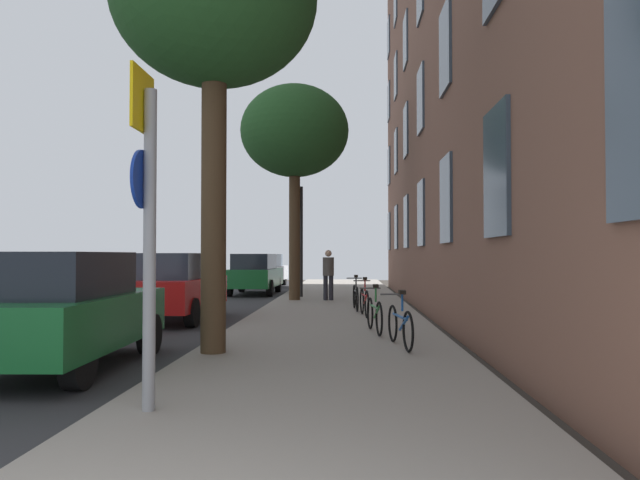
{
  "coord_description": "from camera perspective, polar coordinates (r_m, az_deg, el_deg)",
  "views": [
    {
      "loc": [
        1.38,
        -2.11,
        1.59
      ],
      "look_at": [
        0.86,
        9.53,
        1.88
      ],
      "focal_mm": 33.82,
      "sensor_mm": 36.0,
      "label": 1
    }
  ],
  "objects": [
    {
      "name": "ground_plane",
      "position": [
        17.59,
        -9.94,
        -6.58
      ],
      "size": [
        41.8,
        41.8,
        0.0
      ],
      "primitive_type": "plane",
      "color": "#332D28"
    },
    {
      "name": "road_asphalt",
      "position": [
        18.16,
        -16.46,
        -6.37
      ],
      "size": [
        7.0,
        38.0,
        0.01
      ],
      "primitive_type": "cube",
      "color": "#2D2D30",
      "rests_on": "ground"
    },
    {
      "name": "sidewalk",
      "position": [
        17.18,
        1.61,
        -6.53
      ],
      "size": [
        4.2,
        38.0,
        0.12
      ],
      "primitive_type": "cube",
      "color": "gray",
      "rests_on": "ground"
    },
    {
      "name": "sign_post",
      "position": [
        5.97,
        -16.03,
        2.4
      ],
      "size": [
        0.16,
        0.6,
        3.24
      ],
      "color": "gray",
      "rests_on": "sidewalk"
    },
    {
      "name": "traffic_light",
      "position": [
        21.23,
        -2.06,
        1.77
      ],
      "size": [
        0.43,
        0.24,
        3.88
      ],
      "color": "black",
      "rests_on": "sidewalk"
    },
    {
      "name": "tree_near",
      "position": [
        10.01,
        -9.94,
        21.24
      ],
      "size": [
        3.15,
        3.15,
        6.73
      ],
      "color": "#4C3823",
      "rests_on": "sidewalk"
    },
    {
      "name": "tree_far",
      "position": [
        20.13,
        -2.42,
        10.13
      ],
      "size": [
        3.56,
        3.56,
        7.06
      ],
      "color": "#4C3823",
      "rests_on": "sidewalk"
    },
    {
      "name": "bicycle_0",
      "position": [
        9.8,
        7.59,
        -7.94
      ],
      "size": [
        0.42,
        1.7,
        0.92
      ],
      "color": "black",
      "rests_on": "sidewalk"
    },
    {
      "name": "bicycle_1",
      "position": [
        11.51,
        5.18,
        -6.96
      ],
      "size": [
        0.42,
        1.68,
        0.92
      ],
      "color": "black",
      "rests_on": "sidewalk"
    },
    {
      "name": "bicycle_2",
      "position": [
        14.55,
        4.22,
        -5.77
      ],
      "size": [
        0.42,
        1.61,
        0.94
      ],
      "color": "black",
      "rests_on": "sidewalk"
    },
    {
      "name": "bicycle_3",
      "position": [
        16.12,
        3.39,
        -5.34
      ],
      "size": [
        0.42,
        1.72,
        0.94
      ],
      "color": "black",
      "rests_on": "sidewalk"
    },
    {
      "name": "pedestrian_0",
      "position": [
        19.59,
        0.79,
        -3.0
      ],
      "size": [
        0.37,
        0.37,
        1.63
      ],
      "color": "#26262D",
      "rests_on": "sidewalk"
    },
    {
      "name": "car_0",
      "position": [
        9.11,
        -23.64,
        -6.02
      ],
      "size": [
        2.01,
        4.03,
        1.62
      ],
      "color": "#19662D",
      "rests_on": "road_asphalt"
    },
    {
      "name": "car_1",
      "position": [
        14.85,
        -13.78,
        -4.27
      ],
      "size": [
        1.81,
        4.03,
        1.62
      ],
      "color": "red",
      "rests_on": "road_asphalt"
    },
    {
      "name": "car_2",
      "position": [
        24.37,
        -6.19,
        -3.17
      ],
      "size": [
        1.81,
        4.33,
        1.62
      ],
      "color": "#19662D",
      "rests_on": "road_asphalt"
    },
    {
      "name": "car_3",
      "position": [
        30.11,
        -5.31,
        -2.83
      ],
      "size": [
        1.96,
        4.53,
        1.62
      ],
      "color": "#B7B7BC",
      "rests_on": "road_asphalt"
    }
  ]
}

